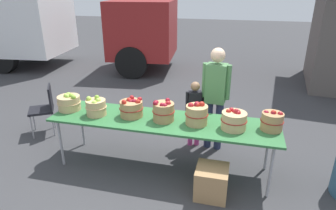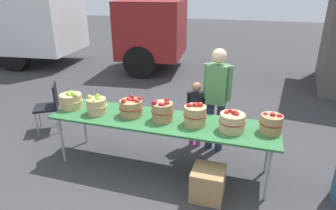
% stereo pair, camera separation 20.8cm
% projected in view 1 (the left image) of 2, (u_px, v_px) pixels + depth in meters
% --- Properties ---
extents(ground_plane, '(40.00, 40.00, 0.00)m').
position_uv_depth(ground_plane, '(163.00, 166.00, 4.27)').
color(ground_plane, '#38383A').
extents(market_table, '(3.10, 0.76, 0.75)m').
position_uv_depth(market_table, '(163.00, 122.00, 3.99)').
color(market_table, '#2D6B38').
rests_on(market_table, ground).
extents(apple_basket_green_0, '(0.34, 0.34, 0.26)m').
position_uv_depth(apple_basket_green_0, '(69.00, 102.00, 4.27)').
color(apple_basket_green_0, tan).
rests_on(apple_basket_green_0, market_table).
extents(apple_basket_green_1, '(0.30, 0.30, 0.28)m').
position_uv_depth(apple_basket_green_1, '(96.00, 107.00, 4.09)').
color(apple_basket_green_1, tan).
rests_on(apple_basket_green_1, market_table).
extents(apple_basket_red_0, '(0.34, 0.34, 0.27)m').
position_uv_depth(apple_basket_red_0, '(131.00, 108.00, 4.06)').
color(apple_basket_red_0, '#A87F51').
rests_on(apple_basket_red_0, market_table).
extents(apple_basket_red_1, '(0.30, 0.30, 0.30)m').
position_uv_depth(apple_basket_red_1, '(163.00, 111.00, 3.92)').
color(apple_basket_red_1, '#A87F51').
rests_on(apple_basket_red_1, market_table).
extents(apple_basket_red_2, '(0.31, 0.31, 0.31)m').
position_uv_depth(apple_basket_red_2, '(197.00, 114.00, 3.82)').
color(apple_basket_red_2, tan).
rests_on(apple_basket_red_2, market_table).
extents(apple_basket_red_3, '(0.33, 0.33, 0.28)m').
position_uv_depth(apple_basket_red_3, '(234.00, 120.00, 3.69)').
color(apple_basket_red_3, tan).
rests_on(apple_basket_red_3, market_table).
extents(apple_basket_red_4, '(0.29, 0.29, 0.27)m').
position_uv_depth(apple_basket_red_4, '(272.00, 121.00, 3.67)').
color(apple_basket_red_4, '#A87F51').
rests_on(apple_basket_red_4, market_table).
extents(vendor_adult, '(0.43, 0.24, 1.62)m').
position_uv_depth(vendor_adult, '(216.00, 92.00, 4.42)').
color(vendor_adult, '#262D4C').
rests_on(vendor_adult, ground).
extents(child_customer, '(0.28, 0.19, 1.09)m').
position_uv_depth(child_customer, '(194.00, 109.00, 4.61)').
color(child_customer, '#CC3F8C').
rests_on(child_customer, ground).
extents(box_truck, '(7.89, 3.01, 2.75)m').
position_uv_depth(box_truck, '(29.00, 18.00, 9.07)').
color(box_truck, white).
rests_on(box_truck, ground).
extents(folding_chair, '(0.55, 0.55, 0.86)m').
position_uv_depth(folding_chair, '(45.00, 106.00, 5.07)').
color(folding_chair, black).
rests_on(folding_chair, ground).
extents(produce_crate, '(0.39, 0.39, 0.39)m').
position_uv_depth(produce_crate, '(212.00, 182.00, 3.62)').
color(produce_crate, '#A87F51').
rests_on(produce_crate, ground).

